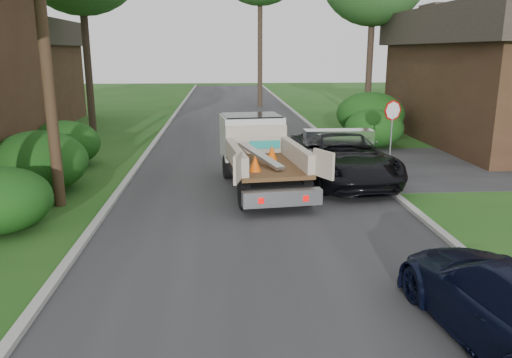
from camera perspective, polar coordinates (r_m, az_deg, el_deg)
The scene contains 14 objects.
ground at distance 9.65m, azimuth 2.23°, elevation -11.23°, with size 120.00×120.00×0.00m, color #1D4C15.
road at distance 19.13m, azimuth -0.95°, elevation 1.82°, with size 8.00×90.00×0.02m, color #28282B.
curb_left at distance 19.35m, azimuth -13.18°, elevation 1.75°, with size 0.20×90.00×0.12m, color #9E9E99.
curb_right at distance 19.75m, azimuth 11.02°, elevation 2.12°, with size 0.20×90.00×0.12m, color #9E9E99.
stop_sign at distance 18.84m, azimuth 15.30°, elevation 6.59°, with size 0.71×0.32×2.48m.
utility_pole at distance 14.39m, azimuth -23.32°, elevation 17.28°, with size 2.42×1.25×10.00m.
house_left_far at distance 33.13m, azimuth -26.69°, elevation 10.96°, with size 7.56×7.56×6.00m.
hedge_left_a at distance 13.21m, azimuth -27.13°, elevation -2.17°, with size 2.34×2.34×1.53m, color #0E3D10.
hedge_left_b at distance 16.45m, azimuth -23.53°, elevation 1.84°, with size 2.86×2.86×1.87m, color #0E3D10.
hedge_left_c at distance 19.82m, azimuth -21.05°, elevation 3.79°, with size 2.60×2.60×1.70m, color #0E3D10.
hedge_right_a at distance 22.92m, azimuth 13.34°, elevation 5.68°, with size 2.60×2.60×1.70m, color #0E3D10.
hedge_right_b at distance 25.93m, azimuth 12.92°, elevation 7.24°, with size 3.38×3.38×2.21m, color #0E3D10.
flatbed_truck at distance 16.03m, azimuth 0.13°, elevation 3.52°, with size 2.94×5.78×2.11m.
black_pickup at distance 16.65m, azimuth 9.61°, elevation 2.52°, with size 2.66×5.77×1.60m, color black.
Camera 1 is at (-0.97, -8.65, 4.17)m, focal length 35.00 mm.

